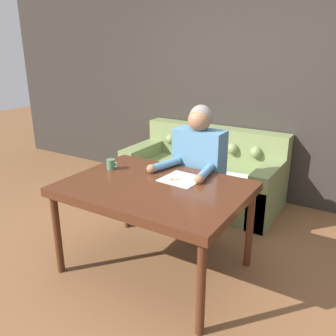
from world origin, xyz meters
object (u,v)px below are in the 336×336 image
(person, at_px, (198,173))
(mug, at_px, (111,164))
(dining_table, at_px, (154,193))
(couch, at_px, (204,176))
(scissors, at_px, (177,180))

(person, distance_m, mug, 0.80)
(dining_table, relative_size, mug, 12.50)
(couch, height_order, scissors, couch)
(dining_table, distance_m, scissors, 0.22)
(dining_table, xyz_separation_m, couch, (-0.29, 1.50, -0.39))
(dining_table, xyz_separation_m, mug, (-0.53, 0.11, 0.11))
(dining_table, distance_m, mug, 0.55)
(scissors, relative_size, mug, 1.97)
(dining_table, bearing_deg, mug, 168.19)
(mug, bearing_deg, couch, 80.22)
(person, xyz_separation_m, scissors, (0.04, -0.45, 0.09))
(person, relative_size, mug, 11.51)
(couch, relative_size, mug, 15.98)
(scissors, bearing_deg, couch, 106.37)
(dining_table, height_order, mug, mug)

